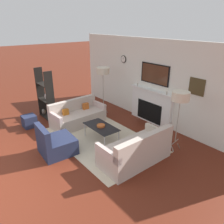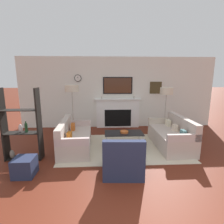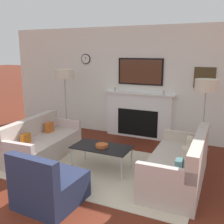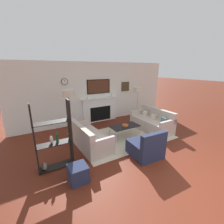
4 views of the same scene
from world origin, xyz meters
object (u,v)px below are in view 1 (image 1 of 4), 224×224
couch_right (136,151)px  decorative_bowl (101,126)px  floor_lamp_right (181,97)px  ottoman (29,121)px  couch_left (78,116)px  coffee_table (101,127)px  shelf_unit (45,97)px  armchair (56,144)px  floor_lamp_left (103,71)px

couch_right → decorative_bowl: couch_right is taller
floor_lamp_right → ottoman: size_ratio=3.99×
couch_right → couch_left: bearing=-179.9°
coffee_table → shelf_unit: bearing=-167.6°
couch_left → armchair: armchair is taller
armchair → coffee_table: (0.17, 1.31, 0.15)m
shelf_unit → ottoman: shelf_unit is taller
decorative_bowl → shelf_unit: (-2.52, -0.54, 0.28)m
couch_right → floor_lamp_right: bearing=79.8°
floor_lamp_left → floor_lamp_right: 3.19m
couch_left → shelf_unit: size_ratio=1.03×
shelf_unit → floor_lamp_right: bearing=23.7°
floor_lamp_left → couch_left: bearing=-79.9°
coffee_table → shelf_unit: shelf_unit is taller
couch_right → ottoman: bearing=-159.3°
floor_lamp_right → ottoman: 4.72m
couch_right → shelf_unit: shelf_unit is taller
floor_lamp_left → shelf_unit: shelf_unit is taller
armchair → decorative_bowl: 1.32m
shelf_unit → ottoman: (0.35, -0.75, -0.56)m
couch_left → floor_lamp_right: size_ratio=1.11×
couch_left → decorative_bowl: 1.40m
shelf_unit → ottoman: bearing=-65.0°
couch_right → decorative_bowl: (-1.37, -0.05, 0.17)m
couch_right → decorative_bowl: size_ratio=7.56×
couch_left → armchair: size_ratio=2.05×
armchair → shelf_unit: (-2.34, 0.76, 0.49)m
floor_lamp_left → floor_lamp_right: bearing=-0.0°
couch_right → shelf_unit: bearing=-171.5°
shelf_unit → floor_lamp_left: bearing=63.1°
floor_lamp_left → armchair: bearing=-60.9°
couch_right → floor_lamp_right: (0.22, 1.22, 1.16)m
coffee_table → decorative_bowl: (0.01, -0.01, 0.06)m
armchair → decorative_bowl: armchair is taller
floor_lamp_right → shelf_unit: bearing=-156.3°
coffee_table → ottoman: 2.53m
ottoman → couch_left: bearing=59.6°
armchair → shelf_unit: bearing=162.1°
ottoman → armchair: bearing=-0.1°
coffee_table → ottoman: size_ratio=2.63×
floor_lamp_right → couch_right: bearing=-100.2°
floor_lamp_right → coffee_table: bearing=-141.9°
floor_lamp_right → ottoman: (-3.76, -2.56, -1.27)m
couch_left → couch_right: 2.76m
couch_right → floor_lamp_right: 1.70m
couch_right → coffee_table: size_ratio=1.65×
decorative_bowl → shelf_unit: shelf_unit is taller
armchair → coffee_table: size_ratio=0.82×
coffee_table → floor_lamp_left: bearing=141.9°
couch_right → floor_lamp_left: size_ratio=1.03×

